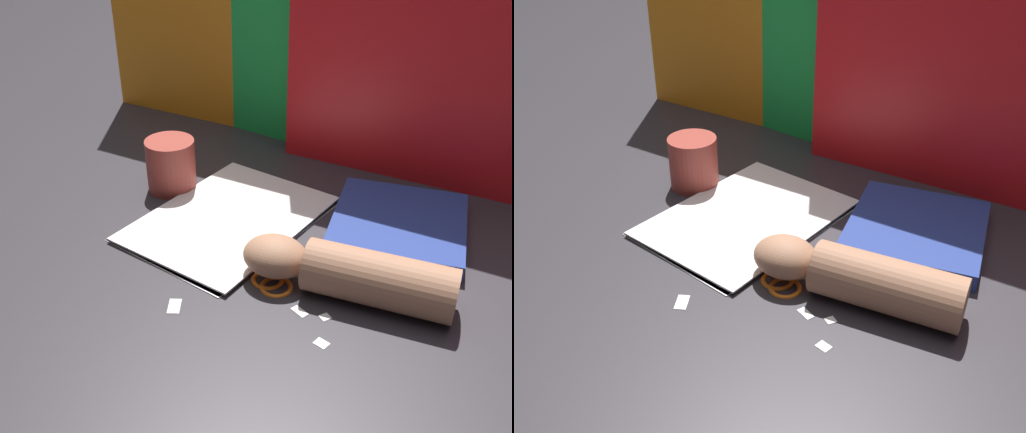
# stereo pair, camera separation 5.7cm
# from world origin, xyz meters

# --- Properties ---
(ground_plane) EXTENTS (6.00, 6.00, 0.00)m
(ground_plane) POSITION_xyz_m (0.00, 0.00, 0.00)
(ground_plane) COLOR #2D2B30
(backdrop_panel_left) EXTENTS (0.66, 0.09, 0.56)m
(backdrop_panel_left) POSITION_xyz_m (-0.32, 0.36, 0.28)
(backdrop_panel_left) COLOR orange
(backdrop_panel_left) RESTS_ON ground_plane
(backdrop_panel_center) EXTENTS (0.56, 0.02, 0.38)m
(backdrop_panel_center) POSITION_xyz_m (-0.04, 0.36, 0.19)
(backdrop_panel_center) COLOR green
(backdrop_panel_center) RESTS_ON ground_plane
(paper_stack) EXTENTS (0.26, 0.35, 0.01)m
(paper_stack) POSITION_xyz_m (-0.08, 0.01, 0.00)
(paper_stack) COLOR white
(paper_stack) RESTS_ON ground_plane
(book_closed) EXTENTS (0.28, 0.29, 0.03)m
(book_closed) POSITION_xyz_m (0.18, 0.15, 0.01)
(book_closed) COLOR navy
(book_closed) RESTS_ON ground_plane
(scissors) EXTENTS (0.13, 0.16, 0.01)m
(scissors) POSITION_xyz_m (0.09, -0.07, 0.00)
(scissors) COLOR silver
(scissors) RESTS_ON ground_plane
(hand_forearm) EXTENTS (0.32, 0.15, 0.08)m
(hand_forearm) POSITION_xyz_m (0.19, -0.05, 0.04)
(hand_forearm) COLOR #A87556
(hand_forearm) RESTS_ON ground_plane
(paper_scrap_near) EXTENTS (0.03, 0.02, 0.00)m
(paper_scrap_near) POSITION_xyz_m (0.15, -0.12, 0.00)
(paper_scrap_near) COLOR white
(paper_scrap_near) RESTS_ON ground_plane
(paper_scrap_mid) EXTENTS (0.02, 0.02, 0.00)m
(paper_scrap_mid) POSITION_xyz_m (0.21, -0.16, 0.00)
(paper_scrap_mid) COLOR white
(paper_scrap_mid) RESTS_ON ground_plane
(paper_scrap_far) EXTENTS (0.03, 0.04, 0.00)m
(paper_scrap_far) POSITION_xyz_m (-0.00, -0.22, 0.00)
(paper_scrap_far) COLOR white
(paper_scrap_far) RESTS_ON ground_plane
(paper_scrap_side) EXTENTS (0.02, 0.02, 0.00)m
(paper_scrap_side) POSITION_xyz_m (0.19, -0.11, 0.00)
(paper_scrap_side) COLOR white
(paper_scrap_side) RESTS_ON ground_plane
(mug) EXTENTS (0.09, 0.09, 0.10)m
(mug) POSITION_xyz_m (-0.23, 0.04, 0.05)
(mug) COLOR #99382D
(mug) RESTS_ON ground_plane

